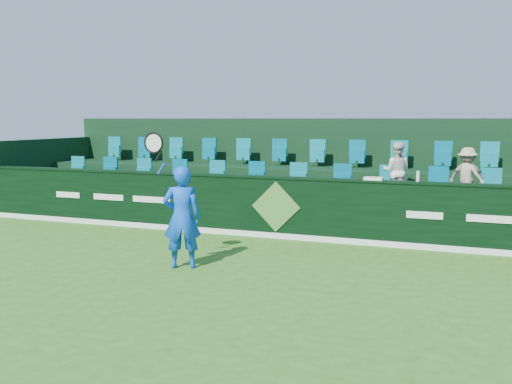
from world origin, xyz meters
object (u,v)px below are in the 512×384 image
at_px(spectator_left, 396,171).
at_px(tennis_player, 182,216).
at_px(spectator_right, 467,176).
at_px(drinks_bottle, 418,176).
at_px(towel, 373,179).
at_px(spectator_middle, 467,178).

bearing_deg(spectator_left, tennis_player, 52.72).
distance_m(spectator_right, drinks_bottle, 1.44).
xyz_separation_m(tennis_player, spectator_left, (3.13, 4.13, 0.53)).
height_order(spectator_left, spectator_right, spectator_left).
distance_m(towel, drinks_bottle, 0.88).
bearing_deg(spectator_middle, tennis_player, 32.89).
relative_size(spectator_left, drinks_bottle, 6.03).
xyz_separation_m(spectator_left, towel, (-0.32, -1.12, -0.06)).
relative_size(spectator_middle, towel, 2.90).
height_order(towel, drinks_bottle, drinks_bottle).
bearing_deg(drinks_bottle, spectator_left, 116.33).
xyz_separation_m(towel, drinks_bottle, (0.88, 0.00, 0.08)).
height_order(spectator_right, towel, spectator_right).
bearing_deg(drinks_bottle, towel, 180.00).
bearing_deg(spectator_right, spectator_middle, -159.38).
xyz_separation_m(tennis_player, drinks_bottle, (3.69, 3.01, 0.55)).
bearing_deg(towel, drinks_bottle, 0.00).
relative_size(spectator_middle, drinks_bottle, 5.12).
bearing_deg(spectator_middle, spectator_left, -9.05).
xyz_separation_m(spectator_left, spectator_right, (1.46, 0.00, -0.04)).
bearing_deg(tennis_player, towel, 47.00).
bearing_deg(spectator_left, spectator_right, 179.87).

